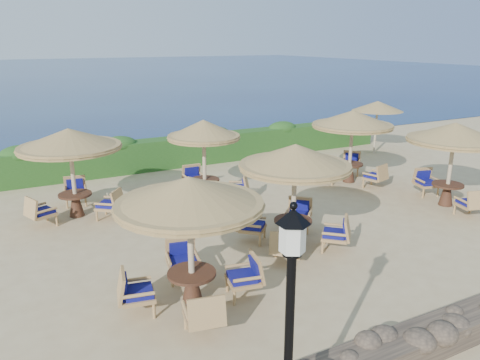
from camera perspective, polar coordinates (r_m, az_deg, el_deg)
ground at (r=14.06m, az=7.00°, el=-4.49°), size 120.00×120.00×0.00m
sea at (r=81.26m, az=-22.59°, el=11.94°), size 160.00×160.00×0.00m
hedge at (r=19.97m, az=-4.63°, el=3.78°), size 18.00×0.90×1.20m
lamp_post at (r=5.94m, az=5.95°, el=-19.58°), size 0.44×0.44×3.31m
extra_parasol at (r=22.30m, az=16.43°, el=8.63°), size 2.30×2.30×2.41m
cafe_set_0 at (r=8.88m, az=-6.13°, el=-4.65°), size 2.88×2.88×2.65m
cafe_set_1 at (r=11.55m, az=6.67°, el=0.32°), size 2.78×2.78×2.65m
cafe_set_2 at (r=15.80m, az=24.58°, el=4.11°), size 2.84×2.89×2.65m
cafe_set_3 at (r=14.31m, az=-19.96°, el=3.14°), size 2.94×2.94×2.65m
cafe_set_4 at (r=14.97m, az=-4.41°, el=4.05°), size 2.77×2.58×2.65m
cafe_set_5 at (r=17.37m, az=13.50°, el=5.92°), size 2.91×2.91×2.65m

